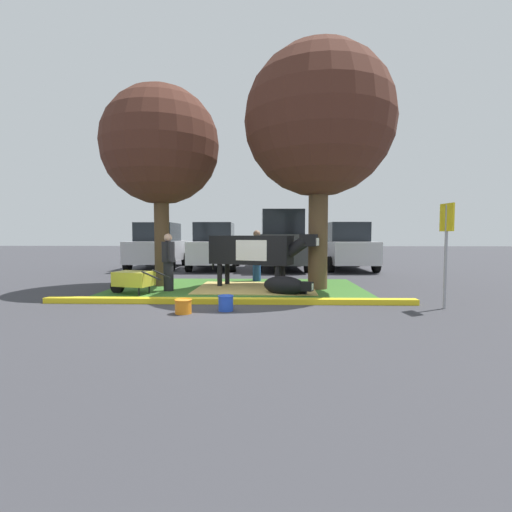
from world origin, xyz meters
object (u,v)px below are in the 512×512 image
(shade_tree_right, at_px, (319,122))
(cow_holstein, at_px, (254,250))
(person_visitor_near, at_px, (168,261))
(parking_sign, at_px, (446,235))
(calf_lying, at_px, (285,286))
(bucket_blue, at_px, (226,303))
(hatchback_white, at_px, (215,246))
(wheelbarrow, at_px, (133,279))
(suv_dark_grey, at_px, (281,240))
(bucket_orange, at_px, (183,306))
(sedan_silver, at_px, (345,247))
(shade_tree_left, at_px, (161,147))
(sedan_red, at_px, (158,246))
(person_handler, at_px, (257,254))

(shade_tree_right, height_order, cow_holstein, shade_tree_right)
(person_visitor_near, xyz_separation_m, parking_sign, (6.23, -2.11, 0.69))
(cow_holstein, height_order, calf_lying, cow_holstein)
(cow_holstein, xyz_separation_m, bucket_blue, (-0.46, -3.11, -0.91))
(hatchback_white, bearing_deg, wheelbarrow, -98.61)
(suv_dark_grey, bearing_deg, cow_holstein, -99.42)
(parking_sign, height_order, bucket_blue, parking_sign)
(hatchback_white, bearing_deg, bucket_orange, -85.70)
(shade_tree_right, xyz_separation_m, person_visitor_near, (-4.01, -0.53, -3.71))
(person_visitor_near, height_order, suv_dark_grey, suv_dark_grey)
(person_visitor_near, height_order, hatchback_white, hatchback_white)
(cow_holstein, height_order, person_visitor_near, person_visitor_near)
(person_visitor_near, distance_m, sedan_silver, 8.87)
(shade_tree_left, xyz_separation_m, sedan_red, (-1.80, 5.72, -3.05))
(shade_tree_right, relative_size, sedan_silver, 1.48)
(sedan_silver, bearing_deg, wheelbarrow, -133.98)
(suv_dark_grey, bearing_deg, sedan_silver, 0.23)
(calf_lying, xyz_separation_m, hatchback_white, (-2.76, 7.14, 0.75))
(cow_holstein, relative_size, person_handler, 1.84)
(bucket_blue, height_order, suv_dark_grey, suv_dark_grey)
(cow_holstein, xyz_separation_m, calf_lying, (0.81, -1.20, -0.83))
(sedan_silver, bearing_deg, shade_tree_right, -108.52)
(calf_lying, bearing_deg, cow_holstein, 124.02)
(wheelbarrow, distance_m, bucket_blue, 3.22)
(sedan_silver, bearing_deg, parking_sign, -88.56)
(calf_lying, distance_m, bucket_blue, 2.30)
(parking_sign, relative_size, sedan_silver, 0.48)
(wheelbarrow, relative_size, parking_sign, 0.76)
(person_visitor_near, relative_size, sedan_red, 0.35)
(shade_tree_right, height_order, wheelbarrow, shade_tree_right)
(person_visitor_near, bearing_deg, bucket_blue, -53.79)
(shade_tree_left, height_order, sedan_silver, shade_tree_left)
(shade_tree_right, xyz_separation_m, wheelbarrow, (-4.78, -1.04, -4.15))
(person_handler, bearing_deg, bucket_orange, -104.57)
(parking_sign, distance_m, bucket_orange, 5.43)
(sedan_silver, bearing_deg, bucket_orange, -118.42)
(shade_tree_right, xyz_separation_m, calf_lying, (-0.94, -1.07, -4.29))
(cow_holstein, distance_m, bucket_orange, 3.73)
(shade_tree_left, distance_m, hatchback_white, 6.40)
(person_visitor_near, xyz_separation_m, bucket_orange, (1.01, -2.73, -0.67))
(person_handler, height_order, wheelbarrow, person_handler)
(bucket_blue, relative_size, sedan_silver, 0.07)
(person_handler, xyz_separation_m, bucket_orange, (-1.27, -4.90, -0.74))
(bucket_blue, distance_m, hatchback_white, 9.21)
(hatchback_white, bearing_deg, sedan_silver, -0.85)
(sedan_red, distance_m, hatchback_white, 2.56)
(cow_holstein, bearing_deg, sedan_red, 126.55)
(cow_holstein, xyz_separation_m, wheelbarrow, (-3.03, -1.17, -0.68))
(shade_tree_left, bearing_deg, wheelbarrow, -101.55)
(shade_tree_right, distance_m, sedan_red, 9.51)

